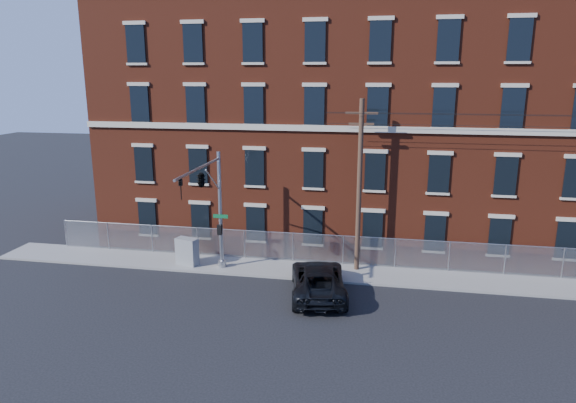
# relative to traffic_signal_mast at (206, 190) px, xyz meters

# --- Properties ---
(ground) EXTENTS (140.00, 140.00, 0.00)m
(ground) POSITION_rel_traffic_signal_mast_xyz_m (6.00, -2.18, -5.39)
(ground) COLOR black
(ground) RESTS_ON ground
(sidewalk) EXTENTS (65.00, 3.00, 0.12)m
(sidewalk) POSITION_rel_traffic_signal_mast_xyz_m (18.00, 2.82, -5.33)
(sidewalk) COLOR gray
(sidewalk) RESTS_ON ground
(mill_building) EXTENTS (55.30, 14.32, 16.30)m
(mill_building) POSITION_rel_traffic_signal_mast_xyz_m (18.00, 11.75, 2.76)
(mill_building) COLOR maroon
(mill_building) RESTS_ON ground
(chain_link_fence) EXTENTS (59.06, 0.06, 1.85)m
(chain_link_fence) POSITION_rel_traffic_signal_mast_xyz_m (18.00, 4.12, -4.33)
(chain_link_fence) COLOR #A5A8AD
(chain_link_fence) RESTS_ON ground
(traffic_signal_mast) EXTENTS (0.90, 6.75, 7.00)m
(traffic_signal_mast) POSITION_rel_traffic_signal_mast_xyz_m (0.00, 0.00, 0.00)
(traffic_signal_mast) COLOR #9EA0A5
(traffic_signal_mast) RESTS_ON ground
(utility_pole_near) EXTENTS (1.80, 0.28, 10.00)m
(utility_pole_near) POSITION_rel_traffic_signal_mast_xyz_m (8.00, 3.42, -0.05)
(utility_pole_near) COLOR #462F23
(utility_pole_near) RESTS_ON ground
(pickup_truck) EXTENTS (3.73, 6.36, 1.66)m
(pickup_truck) POSITION_rel_traffic_signal_mast_xyz_m (6.17, -0.37, -4.56)
(pickup_truck) COLOR black
(pickup_truck) RESTS_ON ground
(utility_cabinet) EXTENTS (1.45, 0.99, 1.66)m
(utility_cabinet) POSITION_rel_traffic_signal_mast_xyz_m (-2.19, 2.32, -4.44)
(utility_cabinet) COLOR slate
(utility_cabinet) RESTS_ON sidewalk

